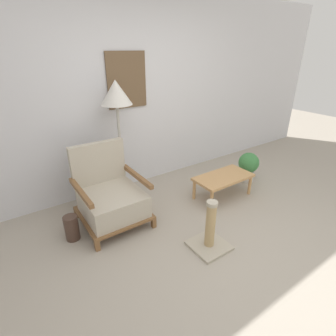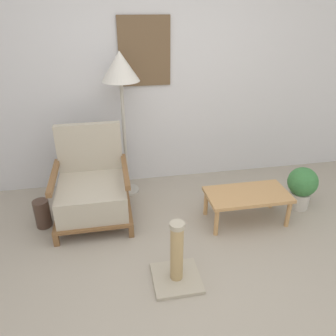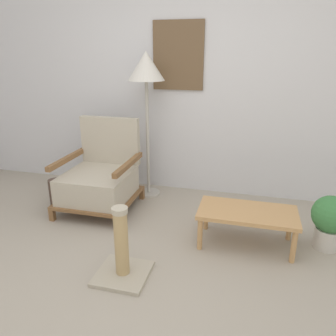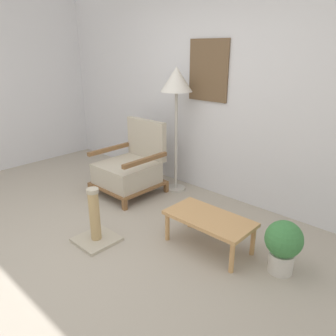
% 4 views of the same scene
% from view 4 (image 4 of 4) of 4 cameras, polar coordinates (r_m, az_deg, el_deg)
% --- Properties ---
extents(ground_plane, '(14.00, 14.00, 0.00)m').
position_cam_4_polar(ground_plane, '(3.20, -15.28, -14.87)').
color(ground_plane, '#A89E8E').
extents(wall_back, '(8.00, 0.09, 2.70)m').
position_cam_4_polar(wall_back, '(4.11, 8.60, 13.62)').
color(wall_back, silver).
rests_on(wall_back, ground_plane).
extents(armchair, '(0.74, 0.77, 0.93)m').
position_cam_4_polar(armchair, '(4.29, -6.60, -0.00)').
color(armchair, brown).
rests_on(armchair, ground_plane).
extents(floor_lamp, '(0.39, 0.39, 1.60)m').
position_cam_4_polar(floor_lamp, '(4.11, 1.48, 14.15)').
color(floor_lamp, '#B7B2A8').
rests_on(floor_lamp, ground_plane).
extents(coffee_table, '(0.82, 0.43, 0.32)m').
position_cam_4_polar(coffee_table, '(3.13, 7.17, -9.10)').
color(coffee_table, tan).
rests_on(coffee_table, ground_plane).
extents(vase, '(0.15, 0.15, 0.29)m').
position_cam_4_polar(vase, '(4.69, -11.14, -0.93)').
color(vase, '#473328').
rests_on(vase, ground_plane).
extents(potted_plant, '(0.31, 0.31, 0.47)m').
position_cam_4_polar(potted_plant, '(2.95, 19.43, -12.36)').
color(potted_plant, beige).
rests_on(potted_plant, ground_plane).
extents(scratching_post, '(0.38, 0.38, 0.56)m').
position_cam_4_polar(scratching_post, '(3.32, -12.53, -9.70)').
color(scratching_post, '#B2A893').
rests_on(scratching_post, ground_plane).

